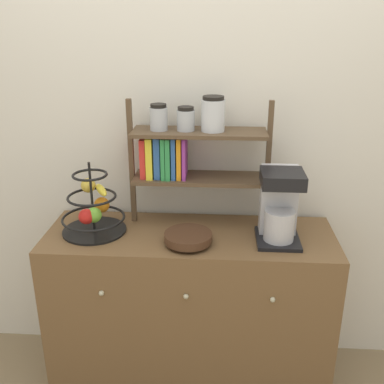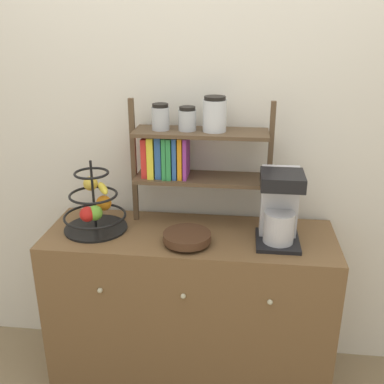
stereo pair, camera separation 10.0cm
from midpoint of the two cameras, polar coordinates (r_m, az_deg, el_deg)
The scene contains 6 objects.
wall_back at distance 2.25m, azimuth 1.85°, elevation 8.31°, with size 7.00×0.05×2.60m, color silver.
sideboard at distance 2.36m, azimuth 0.98°, elevation -14.55°, with size 1.38×0.49×0.84m.
coffee_maker at distance 2.06m, azimuth 12.42°, elevation -1.89°, with size 0.20×0.23×0.34m.
fruit_stand at distance 2.18m, azimuth -10.95°, elevation -1.95°, with size 0.30×0.30×0.35m.
wooden_bowl at distance 2.04m, azimuth 0.82°, elevation -5.82°, with size 0.22×0.22×0.05m.
shelf_hutch at distance 2.13m, azimuth 0.59°, elevation 5.77°, with size 0.68×0.20×0.63m.
Camera 2 is at (0.24, -1.67, 1.81)m, focal length 42.00 mm.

